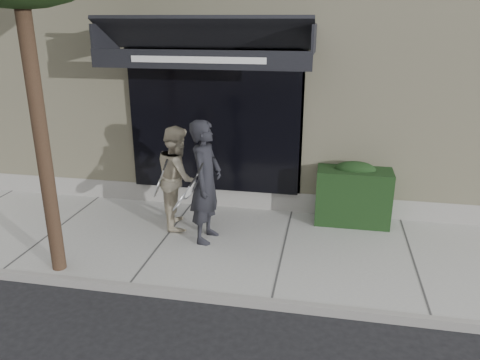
# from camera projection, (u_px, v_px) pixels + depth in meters

# --- Properties ---
(ground) EXTENTS (80.00, 80.00, 0.00)m
(ground) POSITION_uv_depth(u_px,v_px,m) (283.00, 254.00, 7.61)
(ground) COLOR black
(ground) RESTS_ON ground
(sidewalk) EXTENTS (20.00, 3.00, 0.12)m
(sidewalk) POSITION_uv_depth(u_px,v_px,m) (283.00, 250.00, 7.59)
(sidewalk) COLOR #979792
(sidewalk) RESTS_ON ground
(curb) EXTENTS (20.00, 0.10, 0.14)m
(curb) POSITION_uv_depth(u_px,v_px,m) (271.00, 304.00, 6.15)
(curb) COLOR gray
(curb) RESTS_ON ground
(building_facade) EXTENTS (14.30, 8.04, 5.64)m
(building_facade) POSITION_uv_depth(u_px,v_px,m) (308.00, 57.00, 11.31)
(building_facade) COLOR beige
(building_facade) RESTS_ON ground
(hedge) EXTENTS (1.30, 0.70, 1.14)m
(hedge) POSITION_uv_depth(u_px,v_px,m) (353.00, 194.00, 8.36)
(hedge) COLOR black
(hedge) RESTS_ON sidewalk
(pedestrian_front) EXTENTS (0.70, 0.94, 2.03)m
(pedestrian_front) POSITION_uv_depth(u_px,v_px,m) (206.00, 182.00, 7.53)
(pedestrian_front) COLOR black
(pedestrian_front) RESTS_ON sidewalk
(pedestrian_back) EXTENTS (0.93, 1.05, 1.80)m
(pedestrian_back) POSITION_uv_depth(u_px,v_px,m) (178.00, 177.00, 8.11)
(pedestrian_back) COLOR beige
(pedestrian_back) RESTS_ON sidewalk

